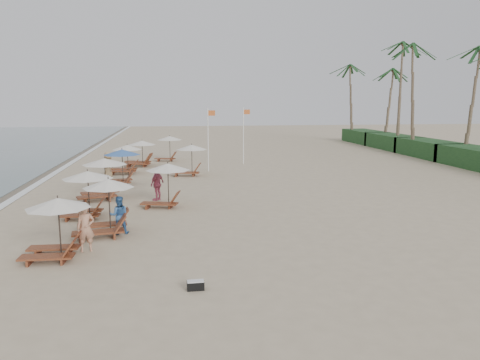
{
  "coord_description": "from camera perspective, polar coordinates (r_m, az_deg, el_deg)",
  "views": [
    {
      "loc": [
        -2.41,
        -19.0,
        5.37
      ],
      "look_at": [
        1.0,
        4.26,
        1.3
      ],
      "focal_mm": 34.46,
      "sensor_mm": 36.0,
      "label": 1
    }
  ],
  "objects": [
    {
      "name": "flag_pole_far",
      "position": [
        39.27,
        0.48,
        5.86
      ],
      "size": [
        0.6,
        0.08,
        4.82
      ],
      "color": "silver",
      "rests_on": "ground"
    },
    {
      "name": "foam_line",
      "position": [
        30.77,
        -24.8,
        -1.12
      ],
      "size": [
        0.5,
        140.0,
        0.02
      ],
      "primitive_type": "cube",
      "color": "white",
      "rests_on": "ground"
    },
    {
      "name": "duffel_bag",
      "position": [
        13.6,
        -5.52,
        -12.83
      ],
      "size": [
        0.5,
        0.26,
        0.28
      ],
      "color": "black",
      "rests_on": "ground"
    },
    {
      "name": "inland_station_1",
      "position": [
        33.32,
        -6.36,
        2.83
      ],
      "size": [
        2.76,
        2.24,
        2.22
      ],
      "color": "brown",
      "rests_on": "ground"
    },
    {
      "name": "flag_pole_near",
      "position": [
        35.21,
        -3.92,
        5.4
      ],
      "size": [
        0.6,
        0.08,
        4.83
      ],
      "color": "silver",
      "rests_on": "ground"
    },
    {
      "name": "beachgoer_near",
      "position": [
        17.47,
        -18.56,
        -5.67
      ],
      "size": [
        0.7,
        0.53,
        1.72
      ],
      "primitive_type": "imported",
      "rotation": [
        0.0,
        0.0,
        0.21
      ],
      "color": "tan",
      "rests_on": "ground"
    },
    {
      "name": "lounger_station_0",
      "position": [
        16.98,
        -22.08,
        -5.37
      ],
      "size": [
        2.4,
        2.17,
        2.12
      ],
      "color": "brown",
      "rests_on": "ground"
    },
    {
      "name": "ground",
      "position": [
        19.89,
        -1.08,
        -5.84
      ],
      "size": [
        160.0,
        160.0,
        0.0
      ],
      "primitive_type": "plane",
      "color": "tan",
      "rests_on": "ground"
    },
    {
      "name": "lounger_station_2",
      "position": [
        22.36,
        -18.69,
        -1.4
      ],
      "size": [
        2.47,
        2.32,
        2.18
      ],
      "color": "brown",
      "rests_on": "ground"
    },
    {
      "name": "wet_sand_band",
      "position": [
        31.16,
        -27.09,
        -1.18
      ],
      "size": [
        3.2,
        140.0,
        0.01
      ],
      "primitive_type": "cube",
      "color": "#6B5E4C",
      "rests_on": "ground"
    },
    {
      "name": "beachgoer_mid_a",
      "position": [
        19.37,
        -14.76,
        -4.22
      ],
      "size": [
        0.81,
        0.67,
        1.56
      ],
      "primitive_type": "imported",
      "rotation": [
        0.0,
        0.0,
        3.25
      ],
      "color": "#33609A",
      "rests_on": "ground"
    },
    {
      "name": "beachgoer_far_a",
      "position": [
        25.34,
        -10.22,
        -0.45
      ],
      "size": [
        0.98,
        1.14,
        1.84
      ],
      "primitive_type": "imported",
      "rotation": [
        0.0,
        0.0,
        4.12
      ],
      "color": "#AC455E",
      "rests_on": "ground"
    },
    {
      "name": "inland_station_2",
      "position": [
        41.8,
        -8.92,
        4.32
      ],
      "size": [
        2.61,
        2.24,
        2.22
      ],
      "color": "brown",
      "rests_on": "ground"
    },
    {
      "name": "lounger_station_1",
      "position": [
        19.36,
        -16.61,
        -3.52
      ],
      "size": [
        2.53,
        2.14,
        2.28
      ],
      "color": "brown",
      "rests_on": "ground"
    },
    {
      "name": "shrub_hedge",
      "position": [
        41.7,
        27.58,
        2.41
      ],
      "size": [
        3.2,
        53.0,
        1.6
      ],
      "color": "#193D1C",
      "rests_on": "ground"
    },
    {
      "name": "inland_station_0",
      "position": [
        23.55,
        -9.33,
        0.07
      ],
      "size": [
        2.63,
        2.24,
        2.22
      ],
      "color": "brown",
      "rests_on": "ground"
    },
    {
      "name": "lounger_station_5",
      "position": [
        35.22,
        -14.16,
        2.41
      ],
      "size": [
        2.64,
        2.19,
        2.13
      ],
      "color": "brown",
      "rests_on": "ground"
    },
    {
      "name": "lounger_station_4",
      "position": [
        30.52,
        -14.67,
        1.78
      ],
      "size": [
        2.51,
        2.33,
        2.29
      ],
      "color": "brown",
      "rests_on": "ground"
    },
    {
      "name": "beachgoer_far_b",
      "position": [
        33.25,
        -16.02,
        1.77
      ],
      "size": [
        0.95,
        1.08,
        1.86
      ],
      "primitive_type": "imported",
      "rotation": [
        0.0,
        0.0,
        1.09
      ],
      "color": "#9F8056",
      "rests_on": "ground"
    },
    {
      "name": "lounger_station_6",
      "position": [
        39.06,
        -12.41,
        3.16
      ],
      "size": [
        2.78,
        2.61,
        2.1
      ],
      "color": "brown",
      "rests_on": "ground"
    },
    {
      "name": "lounger_station_3",
      "position": [
        26.35,
        -16.86,
        0.15
      ],
      "size": [
        2.79,
        2.54,
        2.26
      ],
      "color": "brown",
      "rests_on": "ground"
    }
  ]
}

